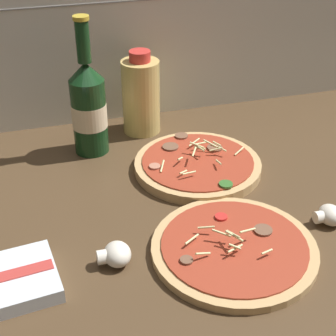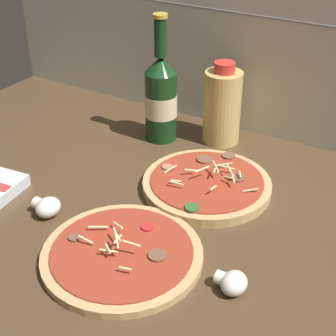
% 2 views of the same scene
% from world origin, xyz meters
% --- Properties ---
extents(counter_slab, '(1.60, 0.90, 0.03)m').
position_xyz_m(counter_slab, '(0.00, 0.00, 0.01)').
color(counter_slab, '#4C3823').
rests_on(counter_slab, ground).
extents(tile_backsplash, '(1.60, 0.01, 0.60)m').
position_xyz_m(tile_backsplash, '(0.00, 0.45, 0.30)').
color(tile_backsplash, silver).
rests_on(tile_backsplash, ground).
extents(pizza_near, '(0.27, 0.27, 0.05)m').
position_xyz_m(pizza_near, '(-0.10, -0.08, 0.03)').
color(pizza_near, tan).
rests_on(pizza_near, counter_slab).
extents(pizza_far, '(0.26, 0.26, 0.05)m').
position_xyz_m(pizza_far, '(-0.07, 0.17, 0.04)').
color(pizza_far, tan).
rests_on(pizza_far, counter_slab).
extents(beer_bottle, '(0.07, 0.07, 0.29)m').
position_xyz_m(beer_bottle, '(-0.26, 0.31, 0.13)').
color(beer_bottle, '#143819').
rests_on(beer_bottle, counter_slab).
extents(oil_bottle, '(0.08, 0.08, 0.19)m').
position_xyz_m(oil_bottle, '(-0.14, 0.37, 0.11)').
color(oil_bottle, '#D6B766').
rests_on(oil_bottle, counter_slab).
extents(mushroom_left, '(0.05, 0.05, 0.04)m').
position_xyz_m(mushroom_left, '(-0.28, -0.06, 0.04)').
color(mushroom_left, white).
rests_on(mushroom_left, counter_slab).
extents(mushroom_right, '(0.05, 0.05, 0.03)m').
position_xyz_m(mushroom_right, '(0.09, -0.06, 0.04)').
color(mushroom_right, white).
rests_on(mushroom_right, counter_slab).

